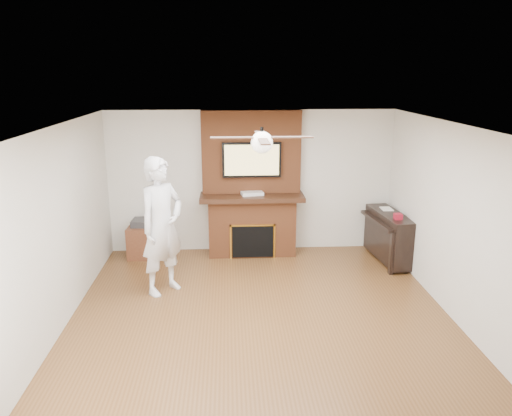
{
  "coord_description": "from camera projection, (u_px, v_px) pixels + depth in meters",
  "views": [
    {
      "loc": [
        -0.4,
        -5.85,
        3.13
      ],
      "look_at": [
        -0.02,
        0.9,
        1.27
      ],
      "focal_mm": 35.0,
      "sensor_mm": 36.0,
      "label": 1
    }
  ],
  "objects": [
    {
      "name": "fireplace",
      "position": [
        252.0,
        198.0,
        8.67
      ],
      "size": [
        1.78,
        0.64,
        2.5
      ],
      "color": "brown",
      "rests_on": "ground"
    },
    {
      "name": "ceiling_fan",
      "position": [
        262.0,
        142.0,
        5.87
      ],
      "size": [
        1.21,
        1.21,
        0.31
      ],
      "color": "black",
      "rests_on": "room_shell"
    },
    {
      "name": "cable_box",
      "position": [
        252.0,
        193.0,
        8.55
      ],
      "size": [
        0.4,
        0.27,
        0.05
      ],
      "primitive_type": "cube",
      "rotation": [
        0.0,
        0.0,
        0.17
      ],
      "color": "silver",
      "rests_on": "fireplace"
    },
    {
      "name": "candle_cream",
      "position": [
        260.0,
        253.0,
        8.75
      ],
      "size": [
        0.07,
        0.07,
        0.1
      ],
      "primitive_type": "cylinder",
      "color": "beige",
      "rests_on": "ground"
    },
    {
      "name": "candle_green",
      "position": [
        252.0,
        253.0,
        8.75
      ],
      "size": [
        0.06,
        0.06,
        0.1
      ],
      "primitive_type": "cylinder",
      "color": "#428635",
      "rests_on": "ground"
    },
    {
      "name": "piano",
      "position": [
        389.0,
        235.0,
        8.42
      ],
      "size": [
        0.61,
        1.32,
        0.93
      ],
      "rotation": [
        0.0,
        0.0,
        0.11
      ],
      "color": "black",
      "rests_on": "ground"
    },
    {
      "name": "candle_blue",
      "position": [
        262.0,
        254.0,
        8.7
      ],
      "size": [
        0.06,
        0.06,
        0.09
      ],
      "primitive_type": "cylinder",
      "color": "#344A9C",
      "rests_on": "ground"
    },
    {
      "name": "side_table",
      "position": [
        146.0,
        239.0,
        8.69
      ],
      "size": [
        0.61,
        0.61,
        0.66
      ],
      "rotation": [
        0.0,
        0.0,
        -0.06
      ],
      "color": "#522917",
      "rests_on": "ground"
    },
    {
      "name": "candle_orange",
      "position": [
        247.0,
        252.0,
        8.73
      ],
      "size": [
        0.07,
        0.07,
        0.13
      ],
      "primitive_type": "cylinder",
      "color": "#D24C18",
      "rests_on": "ground"
    },
    {
      "name": "tv",
      "position": [
        252.0,
        160.0,
        8.45
      ],
      "size": [
        1.0,
        0.08,
        0.6
      ],
      "color": "black",
      "rests_on": "fireplace"
    },
    {
      "name": "room_shell",
      "position": [
        262.0,
        229.0,
        6.15
      ],
      "size": [
        5.36,
        5.86,
        2.86
      ],
      "color": "#533318",
      "rests_on": "ground"
    },
    {
      "name": "person",
      "position": [
        162.0,
        226.0,
        7.1
      ],
      "size": [
        0.85,
        0.87,
        2.0
      ],
      "primitive_type": "imported",
      "rotation": [
        0.0,
        0.0,
        0.83
      ],
      "color": "silver",
      "rests_on": "ground"
    }
  ]
}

